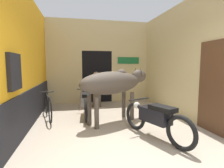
# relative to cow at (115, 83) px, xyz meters

# --- Properties ---
(ground_plane) EXTENTS (30.00, 30.00, 0.00)m
(ground_plane) POSITION_rel_cow_xyz_m (-0.06, -2.07, -1.02)
(ground_plane) COLOR tan
(wall_left_shopfront) EXTENTS (0.25, 4.61, 3.24)m
(wall_left_shopfront) POSITION_rel_cow_xyz_m (-2.15, 0.23, 0.55)
(wall_left_shopfront) COLOR orange
(wall_left_shopfront) RESTS_ON ground_plane
(wall_back_with_doorway) EXTENTS (4.02, 0.93, 3.24)m
(wall_back_with_doorway) POSITION_rel_cow_xyz_m (-0.09, 2.83, 0.35)
(wall_back_with_doorway) COLOR #D1BC84
(wall_back_with_doorway) RESTS_ON ground_plane
(wall_right_with_door) EXTENTS (0.22, 4.61, 3.24)m
(wall_right_with_door) POSITION_rel_cow_xyz_m (2.04, 0.19, 0.58)
(wall_right_with_door) COLOR #D1BC84
(wall_right_with_door) RESTS_ON ground_plane
(cow) EXTENTS (2.15, 1.37, 1.43)m
(cow) POSITION_rel_cow_xyz_m (0.00, 0.00, 0.00)
(cow) COLOR #4C4238
(cow) RESTS_ON ground_plane
(motorcycle_near) EXTENTS (0.81, 1.74, 0.74)m
(motorcycle_near) POSITION_rel_cow_xyz_m (0.55, -1.22, -0.60)
(motorcycle_near) COLOR black
(motorcycle_near) RESTS_ON ground_plane
(motorcycle_far) EXTENTS (0.58, 1.83, 0.74)m
(motorcycle_far) POSITION_rel_cow_xyz_m (-0.70, 0.71, -0.60)
(motorcycle_far) COLOR black
(motorcycle_far) RESTS_ON ground_plane
(bicycle) EXTENTS (0.54, 1.66, 0.69)m
(bicycle) POSITION_rel_cow_xyz_m (-1.77, 0.69, -0.67)
(bicycle) COLOR black
(bicycle) RESTS_ON ground_plane
(shopkeeper_seated) EXTENTS (0.39, 0.34, 1.25)m
(shopkeeper_seated) POSITION_rel_cow_xyz_m (-0.26, 1.86, -0.35)
(shopkeeper_seated) COLOR brown
(shopkeeper_seated) RESTS_ON ground_plane
(plastic_stool) EXTENTS (0.32, 0.32, 0.48)m
(plastic_stool) POSITION_rel_cow_xyz_m (-0.60, 1.87, -0.76)
(plastic_stool) COLOR red
(plastic_stool) RESTS_ON ground_plane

